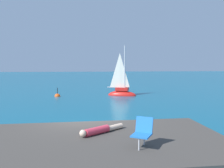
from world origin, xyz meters
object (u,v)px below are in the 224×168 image
object	(u,v)px
person_sunbather	(100,130)
beach_chair	(143,131)
marker_buoy	(57,96)
sailboat_near	(122,93)

from	to	relation	value
person_sunbather	beach_chair	size ratio (longest dim) A/B	1.88
person_sunbather	marker_buoy	world-z (taller)	person_sunbather
person_sunbather	beach_chair	world-z (taller)	beach_chair
marker_buoy	beach_chair	bearing A→B (deg)	-76.37
sailboat_near	person_sunbather	distance (m)	16.61
person_sunbather	sailboat_near	bearing A→B (deg)	43.01
person_sunbather	beach_chair	distance (m)	1.78
sailboat_near	beach_chair	size ratio (longest dim) A/B	6.90
person_sunbather	beach_chair	xyz separation A→B (m)	(1.09, -1.36, 0.33)
beach_chair	marker_buoy	size ratio (longest dim) A/B	0.71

